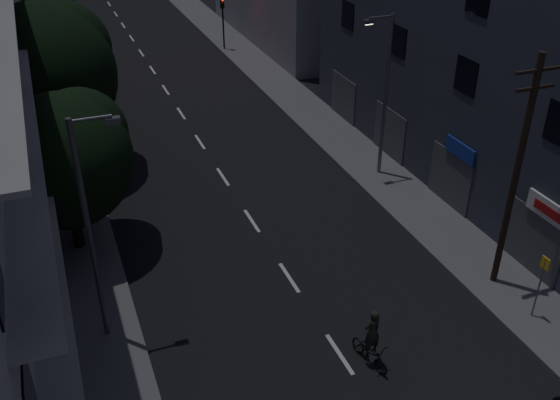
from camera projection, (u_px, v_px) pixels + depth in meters
ground at (198, 139)px, 35.77m from camera, size 160.00×160.00×0.00m
sidewalk_left at (62, 159)px, 33.37m from camera, size 3.00×90.00×0.15m
sidewalk_right at (317, 119)px, 38.09m from camera, size 3.00×90.00×0.15m
lane_markings at (173, 101)px, 40.79m from camera, size 0.15×60.50×0.01m
building_right at (513, 82)px, 27.92m from camera, size 6.19×28.00×11.00m
tree_near at (64, 155)px, 24.15m from camera, size 5.40×5.40×6.67m
tree_mid at (44, 70)px, 29.45m from camera, size 6.89×6.89×8.48m
tree_far at (37, 32)px, 38.07m from camera, size 5.82×5.82×7.20m
traffic_signal_far_right at (223, 12)px, 48.82m from camera, size 0.28×0.37×4.10m
traffic_signal_far_left at (55, 32)px, 43.84m from camera, size 0.28×0.37×4.10m
street_lamp_left_near at (92, 224)px, 19.39m from camera, size 1.51×0.25×8.00m
street_lamp_right at (384, 89)px, 29.64m from camera, size 1.51×0.25×8.00m
street_lamp_left_far at (47, 53)px, 34.65m from camera, size 1.51×0.25×8.00m
utility_pole at (517, 172)px, 21.78m from camera, size 1.80×0.24×9.00m
bus_stop_sign at (542, 276)px, 21.50m from camera, size 0.06×0.35×2.52m
cyclist at (371, 346)px, 20.20m from camera, size 0.95×1.83×2.21m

